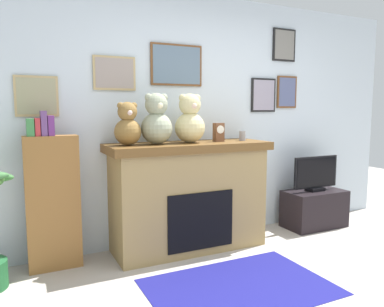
# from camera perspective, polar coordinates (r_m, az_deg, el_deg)

# --- Properties ---
(back_wall) EXTENTS (5.20, 0.15, 2.60)m
(back_wall) POSITION_cam_1_polar(r_m,az_deg,el_deg) (4.10, 1.73, 5.39)
(back_wall) COLOR silver
(back_wall) RESTS_ON ground_plane
(fireplace) EXTENTS (1.63, 0.60, 1.08)m
(fireplace) POSITION_cam_1_polar(r_m,az_deg,el_deg) (3.76, -0.50, -6.45)
(fireplace) COLOR #967B4A
(fireplace) RESTS_ON ground_plane
(bookshelf) EXTENTS (0.45, 0.16, 1.39)m
(bookshelf) POSITION_cam_1_polar(r_m,az_deg,el_deg) (3.48, -20.60, -6.59)
(bookshelf) COLOR brown
(bookshelf) RESTS_ON ground_plane
(tv_stand) EXTENTS (0.74, 0.40, 0.44)m
(tv_stand) POSITION_cam_1_polar(r_m,az_deg,el_deg) (4.74, 18.24, -8.04)
(tv_stand) COLOR black
(tv_stand) RESTS_ON ground_plane
(television) EXTENTS (0.63, 0.14, 0.41)m
(television) POSITION_cam_1_polar(r_m,az_deg,el_deg) (4.65, 18.44, -3.02)
(television) COLOR black
(television) RESTS_ON tv_stand
(area_rug) EXTENTS (1.44, 0.97, 0.01)m
(area_rug) POSITION_cam_1_polar(r_m,az_deg,el_deg) (3.16, 7.30, -19.62)
(area_rug) COLOR navy
(area_rug) RESTS_ON ground_plane
(candle_jar) EXTENTS (0.07, 0.07, 0.10)m
(candle_jar) POSITION_cam_1_polar(r_m,az_deg,el_deg) (3.96, 7.75, 2.71)
(candle_jar) COLOR gray
(candle_jar) RESTS_ON fireplace
(mantel_clock) EXTENTS (0.10, 0.08, 0.19)m
(mantel_clock) POSITION_cam_1_polar(r_m,az_deg,el_deg) (3.80, 4.11, 3.28)
(mantel_clock) COLOR brown
(mantel_clock) RESTS_ON fireplace
(teddy_bear_tan) EXTENTS (0.25, 0.25, 0.40)m
(teddy_bear_tan) POSITION_cam_1_polar(r_m,az_deg,el_deg) (3.43, -9.84, 4.19)
(teddy_bear_tan) COLOR olive
(teddy_bear_tan) RESTS_ON fireplace
(teddy_bear_brown) EXTENTS (0.30, 0.30, 0.48)m
(teddy_bear_brown) POSITION_cam_1_polar(r_m,az_deg,el_deg) (3.51, -5.46, 4.94)
(teddy_bear_brown) COLOR gray
(teddy_bear_brown) RESTS_ON fireplace
(teddy_bear_cream) EXTENTS (0.30, 0.30, 0.48)m
(teddy_bear_cream) POSITION_cam_1_polar(r_m,az_deg,el_deg) (3.64, -0.33, 5.04)
(teddy_bear_cream) COLOR #C9BC84
(teddy_bear_cream) RESTS_ON fireplace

